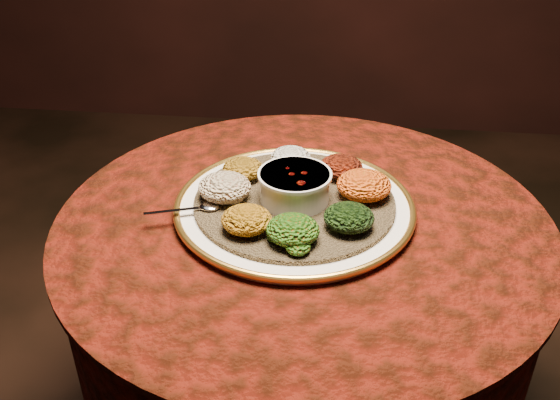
# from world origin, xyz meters

# --- Properties ---
(table) EXTENTS (0.96, 0.96, 0.73)m
(table) POSITION_xyz_m (0.00, 0.00, 0.55)
(table) COLOR black
(table) RESTS_ON ground
(platter) EXTENTS (0.56, 0.56, 0.02)m
(platter) POSITION_xyz_m (-0.02, 0.02, 0.75)
(platter) COLOR white
(platter) RESTS_ON table
(injera) EXTENTS (0.45, 0.45, 0.01)m
(injera) POSITION_xyz_m (-0.02, 0.02, 0.76)
(injera) COLOR brown
(injera) RESTS_ON platter
(stew_bowl) EXTENTS (0.14, 0.14, 0.06)m
(stew_bowl) POSITION_xyz_m (-0.02, 0.02, 0.80)
(stew_bowl) COLOR silver
(stew_bowl) RESTS_ON injera
(spoon) EXTENTS (0.14, 0.06, 0.01)m
(spoon) POSITION_xyz_m (-0.19, -0.03, 0.77)
(spoon) COLOR silver
(spoon) RESTS_ON injera
(portion_ayib) EXTENTS (0.08, 0.08, 0.04)m
(portion_ayib) POSITION_xyz_m (-0.04, 0.15, 0.78)
(portion_ayib) COLOR white
(portion_ayib) RESTS_ON injera
(portion_kitfo) EXTENTS (0.09, 0.08, 0.04)m
(portion_kitfo) POSITION_xyz_m (0.07, 0.12, 0.78)
(portion_kitfo) COLOR black
(portion_kitfo) RESTS_ON injera
(portion_tikil) EXTENTS (0.11, 0.10, 0.05)m
(portion_tikil) POSITION_xyz_m (0.11, 0.05, 0.79)
(portion_tikil) COLOR #B9810F
(portion_tikil) RESTS_ON injera
(portion_gomen) EXTENTS (0.09, 0.09, 0.04)m
(portion_gomen) POSITION_xyz_m (0.09, -0.06, 0.78)
(portion_gomen) COLOR black
(portion_gomen) RESTS_ON injera
(portion_mixveg) EXTENTS (0.09, 0.09, 0.05)m
(portion_mixveg) POSITION_xyz_m (-0.01, -0.11, 0.78)
(portion_mixveg) COLOR #9D390A
(portion_mixveg) RESTS_ON injera
(portion_kik) EXTENTS (0.09, 0.09, 0.04)m
(portion_kik) POSITION_xyz_m (-0.10, -0.09, 0.78)
(portion_kik) COLOR #A5630E
(portion_kik) RESTS_ON injera
(portion_timatim) EXTENTS (0.10, 0.10, 0.05)m
(portion_timatim) POSITION_xyz_m (-0.15, 0.01, 0.79)
(portion_timatim) COLOR maroon
(portion_timatim) RESTS_ON injera
(portion_shiro) EXTENTS (0.08, 0.08, 0.04)m
(portion_shiro) POSITION_xyz_m (-0.13, 0.09, 0.78)
(portion_shiro) COLOR #8B5B10
(portion_shiro) RESTS_ON injera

